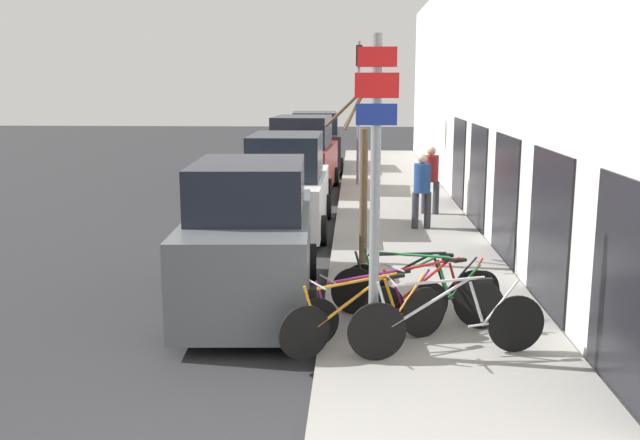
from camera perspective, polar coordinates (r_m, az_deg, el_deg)
ground_plane at (r=16.14m, az=-2.37°, el=-1.17°), size 80.00×80.00×0.00m
sidewalk_curb at (r=18.84m, az=6.30°, el=0.77°), size 3.20×32.00×0.15m
building_facade at (r=18.65m, az=11.97°, el=10.20°), size 0.23×32.00×6.50m
signpost at (r=8.25m, az=4.44°, el=2.57°), size 0.49×0.14×3.78m
bicycle_0 at (r=8.72m, az=10.19°, el=-8.11°), size 2.40×0.62×0.98m
bicycle_1 at (r=8.87m, az=3.74°, el=-7.79°), size 2.07×1.18×0.92m
bicycle_2 at (r=9.25m, az=4.36°, el=-7.11°), size 2.03×1.13×0.87m
bicycle_3 at (r=9.77m, az=9.11°, el=-6.15°), size 1.98×1.22×0.90m
bicycle_4 at (r=9.97m, az=7.95°, el=-5.67°), size 2.15×1.00×0.95m
bicycle_5 at (r=10.12m, az=7.59°, el=-5.44°), size 2.36×0.44×0.94m
parked_car_0 at (r=10.82m, az=-5.55°, el=-1.67°), size 2.16×4.57×2.25m
parked_car_1 at (r=16.32m, az=-2.65°, el=2.57°), size 1.95×4.69×2.25m
parked_car_2 at (r=22.19m, az=-1.39°, el=4.96°), size 2.21×4.72×2.37m
parked_car_3 at (r=27.75m, az=-0.42°, el=6.11°), size 2.27×4.83×2.27m
pedestrian_near at (r=17.91m, az=8.86°, el=3.57°), size 0.43×0.37×1.69m
pedestrian_far at (r=16.08m, az=8.17°, el=2.75°), size 0.43×0.37×1.68m
street_tree at (r=12.80m, az=3.33°, el=3.04°), size 0.80×1.08×3.19m
traffic_light at (r=22.77m, az=3.12°, el=10.05°), size 0.20×0.30×4.50m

